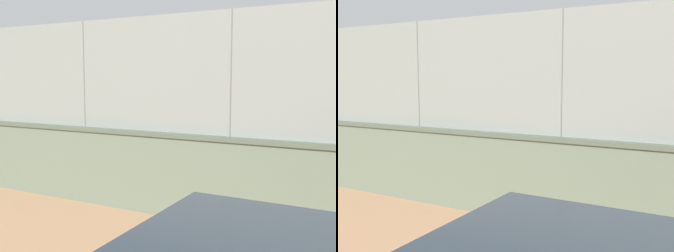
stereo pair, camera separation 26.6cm
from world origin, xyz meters
TOP-DOWN VIEW (x-y plane):
  - ground_plane at (0.00, 0.00)m, footprint 260.00×260.00m
  - perimeter_wall at (-0.40, 10.25)m, footprint 25.03×1.21m
  - fence_panel_on_wall at (-0.40, 10.25)m, footprint 24.59×0.89m
  - player_baseline_waiting at (2.91, 6.33)m, footprint 1.08×0.82m
  - player_at_service_line at (5.46, -0.27)m, footprint 0.72×1.18m
  - sports_ball at (2.84, 7.46)m, footprint 0.23×0.23m

SIDE VIEW (x-z plane):
  - ground_plane at x=0.00m, z-range 0.00..0.00m
  - sports_ball at x=2.84m, z-range 0.00..0.23m
  - perimeter_wall at x=-0.40m, z-range 0.01..1.55m
  - player_baseline_waiting at x=2.91m, z-range 0.12..1.59m
  - player_at_service_line at x=5.46m, z-range 0.14..1.73m
  - fence_panel_on_wall at x=-0.40m, z-range 1.54..3.63m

